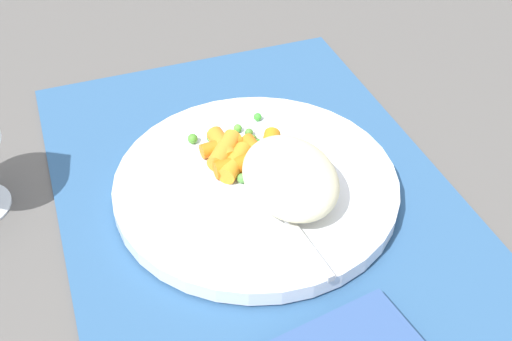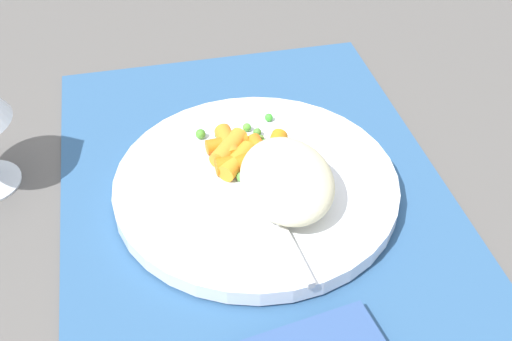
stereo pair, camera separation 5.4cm
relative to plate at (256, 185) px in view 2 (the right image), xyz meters
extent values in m
plane|color=#565451|center=(0.00, 0.00, -0.01)|extent=(2.40, 2.40, 0.00)
cube|color=#2D5684|center=(0.00, 0.00, -0.01)|extent=(0.49, 0.35, 0.01)
cylinder|color=white|center=(0.00, 0.00, 0.00)|extent=(0.26, 0.26, 0.01)
ellipsoid|color=beige|center=(-0.03, -0.02, 0.03)|extent=(0.11, 0.08, 0.04)
cylinder|color=orange|center=(0.01, 0.02, 0.02)|extent=(0.02, 0.04, 0.02)
cylinder|color=orange|center=(0.03, -0.03, 0.02)|extent=(0.04, 0.03, 0.02)
cylinder|color=orange|center=(0.05, 0.02, 0.01)|extent=(0.02, 0.04, 0.01)
cylinder|color=orange|center=(0.02, -0.01, 0.01)|extent=(0.05, 0.02, 0.01)
cylinder|color=orange|center=(0.02, 0.01, 0.02)|extent=(0.04, 0.04, 0.02)
cylinder|color=orange|center=(0.05, 0.02, 0.02)|extent=(0.04, 0.02, 0.02)
cylinder|color=orange|center=(0.04, 0.02, 0.02)|extent=(0.05, 0.04, 0.02)
sphere|color=#3D9042|center=(0.03, -0.04, 0.01)|extent=(0.01, 0.01, 0.01)
sphere|color=green|center=(0.03, -0.04, 0.01)|extent=(0.01, 0.01, 0.01)
sphere|color=#4A952E|center=(0.07, 0.04, 0.01)|extent=(0.01, 0.01, 0.01)
sphere|color=green|center=(0.04, -0.02, 0.01)|extent=(0.01, 0.01, 0.01)
sphere|color=green|center=(0.04, 0.01, 0.01)|extent=(0.01, 0.01, 0.01)
sphere|color=#509742|center=(0.00, 0.01, 0.01)|extent=(0.01, 0.01, 0.01)
sphere|color=#58B238|center=(0.07, -0.01, 0.01)|extent=(0.01, 0.01, 0.01)
sphere|color=#508F33|center=(0.06, -0.02, 0.01)|extent=(0.01, 0.01, 0.01)
sphere|color=green|center=(0.08, -0.03, 0.01)|extent=(0.01, 0.01, 0.01)
sphere|color=green|center=(0.07, 0.02, 0.01)|extent=(0.01, 0.01, 0.01)
sphere|color=#5B8D36|center=(0.05, -0.02, 0.01)|extent=(0.01, 0.01, 0.01)
sphere|color=green|center=(0.00, -0.02, 0.01)|extent=(0.01, 0.01, 0.01)
sphere|color=#52A02E|center=(0.02, -0.04, 0.01)|extent=(0.01, 0.01, 0.01)
cube|color=#BBBBBB|center=(0.03, 0.00, 0.01)|extent=(0.05, 0.02, 0.01)
cube|color=#BBBBBB|center=(-0.06, -0.01, 0.01)|extent=(0.14, 0.02, 0.01)
camera|label=1|loc=(-0.40, 0.14, 0.39)|focal=44.07mm
camera|label=2|loc=(-0.41, 0.09, 0.39)|focal=44.07mm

